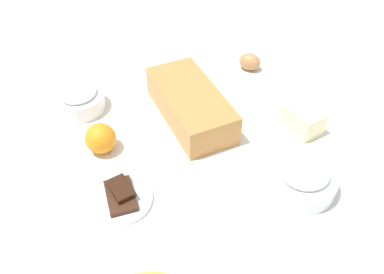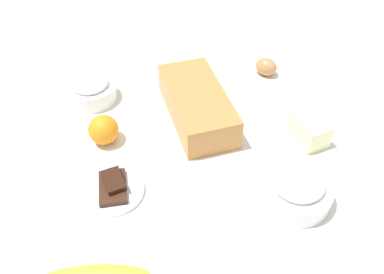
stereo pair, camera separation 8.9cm
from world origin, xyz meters
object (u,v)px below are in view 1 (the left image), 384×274
object	(u,v)px
sugar_bowl	(79,98)
chocolate_plate	(121,197)
loaf_pan	(190,104)
orange_fruit	(101,138)
flour_bowl	(302,177)
egg_near_butter	(250,62)
butter_block	(303,119)

from	to	relation	value
sugar_bowl	chocolate_plate	world-z (taller)	sugar_bowl
loaf_pan	orange_fruit	distance (m)	0.24
sugar_bowl	orange_fruit	size ratio (longest dim) A/B	1.81
loaf_pan	flour_bowl	size ratio (longest dim) A/B	1.98
orange_fruit	loaf_pan	bearing A→B (deg)	-79.46
orange_fruit	egg_near_butter	size ratio (longest dim) A/B	1.10
flour_bowl	orange_fruit	distance (m)	0.45
sugar_bowl	chocolate_plate	distance (m)	0.33
flour_bowl	butter_block	distance (m)	0.19
orange_fruit	egg_near_butter	xyz separation A→B (m)	(0.19, -0.46, -0.01)
loaf_pan	sugar_bowl	bearing A→B (deg)	58.41
loaf_pan	sugar_bowl	distance (m)	0.29
sugar_bowl	chocolate_plate	size ratio (longest dim) A/B	0.99
flour_bowl	chocolate_plate	world-z (taller)	flour_bowl
sugar_bowl	egg_near_butter	xyz separation A→B (m)	(0.02, -0.49, -0.01)
sugar_bowl	chocolate_plate	bearing A→B (deg)	-173.28
loaf_pan	egg_near_butter	xyz separation A→B (m)	(0.15, -0.23, -0.02)
orange_fruit	flour_bowl	bearing A→B (deg)	-123.48
loaf_pan	sugar_bowl	world-z (taller)	loaf_pan
chocolate_plate	egg_near_butter	bearing A→B (deg)	-52.32
loaf_pan	butter_block	xyz separation A→B (m)	(-0.13, -0.24, -0.01)
sugar_bowl	butter_block	distance (m)	0.56
orange_fruit	egg_near_butter	world-z (taller)	orange_fruit
egg_near_butter	butter_block	bearing A→B (deg)	-177.76
loaf_pan	chocolate_plate	distance (m)	0.30
flour_bowl	sugar_bowl	xyz separation A→B (m)	(0.42, 0.40, -0.00)
loaf_pan	butter_block	bearing A→B (deg)	-124.05
flour_bowl	butter_block	bearing A→B (deg)	-31.28
flour_bowl	sugar_bowl	world-z (taller)	flour_bowl
flour_bowl	sugar_bowl	bearing A→B (deg)	44.04
flour_bowl	egg_near_butter	bearing A→B (deg)	-11.21
orange_fruit	butter_block	size ratio (longest dim) A/B	0.79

